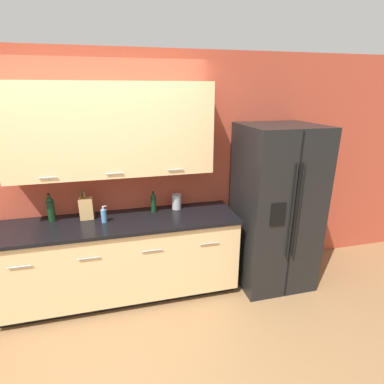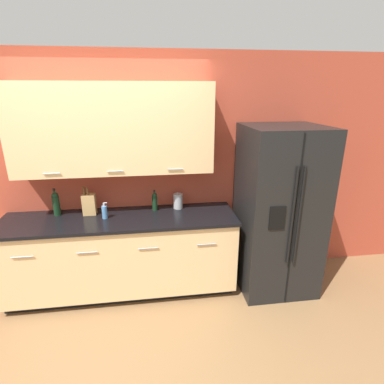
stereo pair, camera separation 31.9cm
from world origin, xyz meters
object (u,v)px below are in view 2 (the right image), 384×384
steel_canister (178,201)px  soap_dispenser (105,212)px  knife_block (89,204)px  oil_bottle (155,201)px  wine_bottle (56,203)px  refrigerator (278,211)px

steel_canister → soap_dispenser: bearing=-167.2°
knife_block → oil_bottle: knife_block is taller
wine_bottle → soap_dispenser: bearing=-17.2°
refrigerator → oil_bottle: size_ratio=7.86×
wine_bottle → oil_bottle: size_ratio=1.27×
soap_dispenser → steel_canister: (0.79, 0.18, 0.01)m
refrigerator → wine_bottle: (-2.40, 0.24, 0.12)m
refrigerator → wine_bottle: bearing=174.2°
wine_bottle → soap_dispenser: wine_bottle is taller
knife_block → oil_bottle: bearing=1.6°
wine_bottle → oil_bottle: 1.05m
steel_canister → refrigerator: bearing=-13.5°
knife_block → soap_dispenser: (0.18, -0.14, -0.05)m
refrigerator → steel_canister: refrigerator is taller
wine_bottle → oil_bottle: (1.05, -0.01, -0.03)m
oil_bottle → steel_canister: 0.27m
soap_dispenser → refrigerator: bearing=-2.5°
soap_dispenser → oil_bottle: (0.53, 0.16, 0.04)m
refrigerator → oil_bottle: (-1.35, 0.24, 0.09)m
knife_block → soap_dispenser: size_ratio=1.79×
oil_bottle → steel_canister: (0.26, 0.02, -0.02)m
soap_dispenser → wine_bottle: bearing=162.8°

